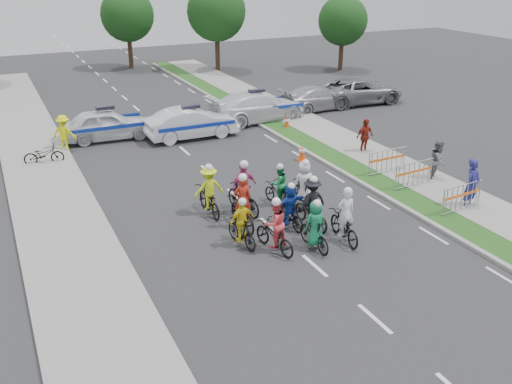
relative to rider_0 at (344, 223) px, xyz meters
name	(u,v)px	position (x,y,z in m)	size (l,w,h in m)	color
ground	(315,266)	(-1.70, -1.02, -0.63)	(90.00, 90.00, 0.00)	#28282B
curb_right	(359,182)	(3.40, 3.98, -0.57)	(0.20, 60.00, 0.12)	gray
grass_strip	(373,179)	(4.10, 3.98, -0.58)	(1.20, 60.00, 0.11)	#1E4917
sidewalk_right	(407,172)	(5.90, 3.98, -0.57)	(2.40, 60.00, 0.13)	gray
sidewalk_left	(66,238)	(-8.20, 3.98, -0.57)	(3.00, 60.00, 0.13)	gray
rider_0	(344,223)	(0.00, 0.00, 0.00)	(0.87, 1.94, 1.92)	black
rider_1	(315,230)	(-1.17, -0.08, 0.05)	(0.74, 1.67, 1.74)	black
rider_2	(275,231)	(-2.37, 0.35, 0.06)	(0.99, 1.91, 1.86)	black
rider_3	(242,227)	(-3.15, 1.10, 0.03)	(0.90, 1.67, 1.70)	black
rider_4	(311,207)	(-0.44, 1.36, 0.10)	(1.10, 1.90, 1.89)	black
rider_5	(290,209)	(-1.15, 1.58, 0.09)	(1.38, 1.65, 1.69)	black
rider_6	(242,210)	(-2.59, 2.33, 0.03)	(0.75, 1.98, 2.00)	black
rider_7	(304,189)	(0.10, 2.82, 0.11)	(0.87, 1.88, 1.92)	black
rider_8	(279,190)	(-0.61, 3.42, 0.00)	(0.84, 1.72, 1.68)	black
rider_9	(243,193)	(-2.07, 3.36, 0.15)	(1.09, 2.02, 2.05)	black
rider_10	(209,195)	(-3.20, 3.84, 0.12)	(1.07, 1.90, 1.94)	black
police_car_0	(107,124)	(-4.59, 14.41, 0.14)	(1.83, 4.55, 1.55)	silver
police_car_1	(191,123)	(-0.67, 12.80, 0.14)	(1.63, 4.68, 1.54)	silver
police_car_2	(257,107)	(3.67, 14.23, 0.19)	(2.30, 5.66, 1.64)	silver
civilian_sedan	(318,98)	(8.11, 14.95, 0.07)	(1.96, 4.83, 1.40)	#A8A9AD
civilian_suv	(359,91)	(11.21, 15.20, 0.15)	(2.59, 5.62, 1.56)	slate
spectator_0	(472,184)	(5.60, 0.16, 0.32)	(0.70, 0.46, 1.91)	navy
spectator_1	(438,161)	(6.44, 2.84, 0.23)	(0.83, 0.65, 1.72)	#5D5E62
spectator_2	(365,136)	(5.77, 6.97, 0.21)	(0.99, 0.41, 1.68)	maroon
marshal_hiviz	(64,133)	(-6.78, 13.50, 0.23)	(1.12, 0.64, 1.73)	#E6F30C
barrier_0	(462,199)	(5.00, -0.03, -0.07)	(2.00, 0.50, 1.12)	#A5A8AD
barrier_1	(414,175)	(5.00, 2.58, -0.07)	(2.00, 0.50, 1.12)	#A5A8AD
barrier_2	(387,162)	(5.00, 4.28, -0.07)	(2.00, 0.50, 1.12)	#A5A8AD
cone_0	(302,153)	(2.68, 7.41, -0.29)	(0.40, 0.40, 0.70)	#F24C0C
cone_1	(287,122)	(4.48, 12.18, -0.29)	(0.40, 0.40, 0.70)	#F24C0C
parked_bike	(44,155)	(-7.93, 11.89, -0.18)	(0.60, 1.71, 0.90)	black
tree_1	(216,12)	(7.30, 28.98, 3.90)	(4.55, 4.55, 6.82)	#382619
tree_2	(343,21)	(16.30, 24.98, 3.20)	(3.85, 3.85, 5.77)	#382619
tree_4	(127,15)	(1.30, 32.98, 3.55)	(4.20, 4.20, 6.30)	#382619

